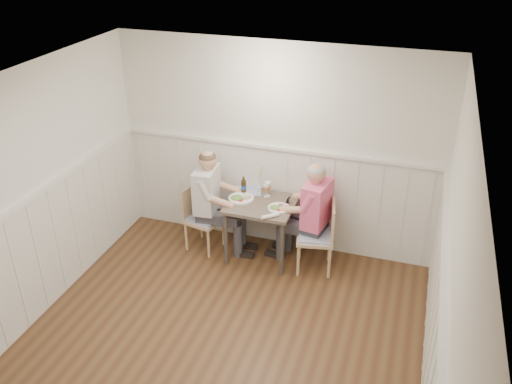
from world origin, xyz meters
TOP-DOWN VIEW (x-y plane):
  - ground_plane at (0.00, 0.00)m, footprint 4.50×4.50m
  - room_shell at (0.00, 0.00)m, footprint 4.04×4.54m
  - wainscot at (0.00, 0.69)m, footprint 4.00×4.49m
  - dining_table at (-0.06, 1.84)m, footprint 0.80×0.70m
  - chair_right at (0.68, 1.79)m, footprint 0.50×0.50m
  - chair_left at (-0.85, 1.80)m, footprint 0.47×0.47m
  - man_in_pink at (0.57, 1.88)m, footprint 0.68×0.48m
  - diner_cream at (-0.71, 1.81)m, footprint 0.66×0.46m
  - plate_man at (0.17, 1.77)m, footprint 0.26×0.26m
  - plate_diner at (-0.34, 1.85)m, footprint 0.31×0.31m
  - beer_glass_a at (-0.04, 2.03)m, footprint 0.08×0.08m
  - beer_glass_b at (-0.05, 2.01)m, footprint 0.07×0.07m
  - beer_bottle at (-0.34, 2.01)m, footprint 0.06×0.06m
  - rolled_napkin at (0.14, 1.54)m, footprint 0.19×0.18m
  - grass_vase at (-0.16, 2.09)m, footprint 0.04×0.04m
  - gingham_mat at (-0.31, 2.09)m, footprint 0.38×0.33m

SIDE VIEW (x-z plane):
  - ground_plane at x=0.00m, z-range 0.00..0.00m
  - chair_left at x=-0.85m, z-range 0.04..0.88m
  - chair_right at x=0.68m, z-range 0.04..0.93m
  - man_in_pink at x=0.57m, z-range -0.11..1.25m
  - diner_cream at x=-0.71m, z-range -0.11..1.26m
  - dining_table at x=-0.06m, z-range 0.26..1.01m
  - wainscot at x=0.00m, z-range 0.02..1.36m
  - gingham_mat at x=-0.31m, z-range 0.75..0.76m
  - plate_man at x=0.17m, z-range 0.74..0.80m
  - rolled_napkin at x=0.14m, z-range 0.75..0.80m
  - plate_diner at x=-0.34m, z-range 0.74..0.81m
  - beer_bottle at x=-0.34m, z-range 0.74..0.96m
  - beer_glass_b at x=-0.05m, z-range 0.78..0.94m
  - beer_glass_a at x=-0.04m, z-range 0.78..0.97m
  - grass_vase at x=-0.16m, z-range 0.73..1.12m
  - room_shell at x=0.00m, z-range 0.22..2.82m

